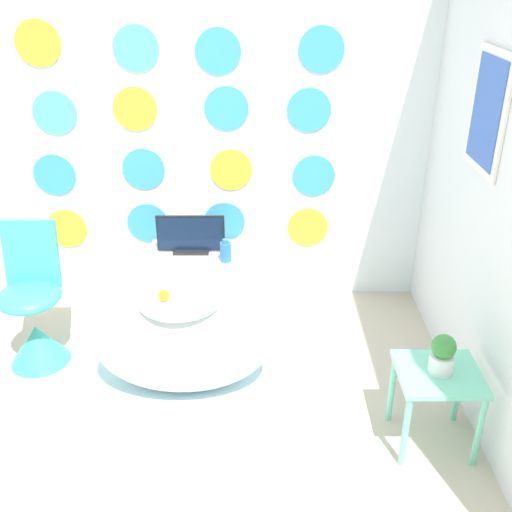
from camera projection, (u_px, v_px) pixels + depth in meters
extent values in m
cube|color=white|center=(179.00, 117.00, 3.88)|extent=(4.25, 0.04, 2.60)
cylinder|color=gold|center=(64.00, 229.00, 4.20)|extent=(0.28, 0.01, 0.28)
cylinder|color=#3899E5|center=(145.00, 223.00, 4.19)|extent=(0.28, 0.01, 0.28)
cylinder|color=#3899E5|center=(222.00, 222.00, 4.18)|extent=(0.28, 0.01, 0.28)
cylinder|color=gold|center=(305.00, 227.00, 4.21)|extent=(0.28, 0.01, 0.28)
cylinder|color=#3899E5|center=(52.00, 175.00, 4.03)|extent=(0.28, 0.01, 0.28)
cylinder|color=#3899E5|center=(141.00, 169.00, 4.01)|extent=(0.28, 0.01, 0.28)
cylinder|color=gold|center=(228.00, 170.00, 4.01)|extent=(0.28, 0.01, 0.28)
cylinder|color=#3899E5|center=(311.00, 176.00, 4.04)|extent=(0.28, 0.01, 0.28)
cylinder|color=#4CBFB2|center=(52.00, 113.00, 3.84)|extent=(0.28, 0.01, 0.28)
cylinder|color=gold|center=(132.00, 109.00, 3.83)|extent=(0.28, 0.01, 0.28)
cylinder|color=#3899E5|center=(224.00, 109.00, 3.83)|extent=(0.28, 0.01, 0.28)
cylinder|color=#3899E5|center=(306.00, 110.00, 3.84)|extent=(0.28, 0.01, 0.28)
cylinder|color=gold|center=(35.00, 43.00, 3.65)|extent=(0.28, 0.01, 0.28)
cylinder|color=#4CBFB2|center=(133.00, 49.00, 3.66)|extent=(0.28, 0.01, 0.28)
cylinder|color=#3899E5|center=(215.00, 51.00, 3.67)|extent=(0.28, 0.01, 0.28)
cylinder|color=#3899E5|center=(319.00, 50.00, 3.67)|extent=(0.28, 0.01, 0.28)
cube|color=silver|center=(490.00, 167.00, 2.95)|extent=(0.04, 3.06, 2.60)
cube|color=white|center=(485.00, 112.00, 2.93)|extent=(0.02, 0.44, 0.60)
cube|color=#3359B2|center=(483.00, 112.00, 2.93)|extent=(0.01, 0.36, 0.52)
cube|color=silver|center=(189.00, 388.00, 3.45)|extent=(1.38, 0.73, 0.01)
ellipsoid|color=white|center=(181.00, 340.00, 3.37)|extent=(1.00, 0.57, 0.58)
cylinder|color=#B2DBEA|center=(178.00, 299.00, 3.25)|extent=(0.47, 0.47, 0.01)
sphere|color=yellow|center=(161.00, 296.00, 3.19)|extent=(0.06, 0.06, 0.06)
sphere|color=yellow|center=(161.00, 293.00, 3.17)|extent=(0.04, 0.04, 0.04)
cone|color=orange|center=(160.00, 294.00, 3.15)|extent=(0.02, 0.02, 0.02)
cone|color=#38B2A3|center=(36.00, 344.00, 3.63)|extent=(0.36, 0.36, 0.25)
ellipsoid|color=#38B2A3|center=(26.00, 297.00, 3.48)|extent=(0.37, 0.37, 0.13)
cube|color=#38B2A3|center=(28.00, 255.00, 3.51)|extent=(0.32, 0.09, 0.42)
cube|color=silver|center=(191.00, 281.00, 4.13)|extent=(0.58, 0.41, 0.45)
cube|color=white|center=(187.00, 285.00, 3.92)|extent=(0.49, 0.01, 0.12)
cube|color=black|center=(189.00, 251.00, 4.03)|extent=(0.24, 0.12, 0.02)
cube|color=black|center=(188.00, 233.00, 3.98)|extent=(0.45, 0.01, 0.25)
cube|color=#0F1E38|center=(188.00, 234.00, 3.97)|extent=(0.43, 0.01, 0.23)
cylinder|color=#2D72B7|center=(223.00, 252.00, 3.88)|extent=(0.07, 0.07, 0.13)
cylinder|color=#2D72B7|center=(223.00, 241.00, 3.85)|extent=(0.04, 0.04, 0.03)
cube|color=#72D8B7|center=(437.00, 373.00, 2.89)|extent=(0.40, 0.37, 0.02)
cylinder|color=#72D8B7|center=(403.00, 431.00, 2.85)|extent=(0.03, 0.03, 0.41)
cylinder|color=#72D8B7|center=(476.00, 431.00, 2.85)|extent=(0.03, 0.03, 0.41)
cylinder|color=#72D8B7|center=(390.00, 388.00, 3.13)|extent=(0.03, 0.03, 0.41)
cylinder|color=#72D8B7|center=(456.00, 388.00, 3.13)|extent=(0.03, 0.03, 0.41)
cylinder|color=white|center=(439.00, 363.00, 2.87)|extent=(0.12, 0.12, 0.10)
sphere|color=#3D8E42|center=(441.00, 346.00, 2.82)|extent=(0.12, 0.12, 0.12)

